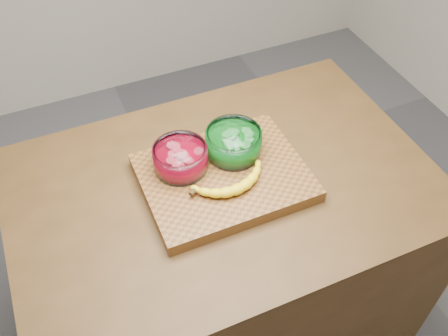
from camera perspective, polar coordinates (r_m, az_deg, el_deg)
name	(u,v)px	position (r m, az deg, el deg)	size (l,w,h in m)	color
ground	(224,326)	(2.17, 0.00, -17.58)	(3.50, 3.50, 0.00)	#525256
counter	(224,268)	(1.78, 0.00, -11.32)	(1.20, 0.80, 0.90)	#472E15
cutting_board	(224,178)	(1.40, 0.00, -1.12)	(0.45, 0.35, 0.04)	brown
bowl_red	(180,158)	(1.38, -5.00, 1.12)	(0.15, 0.15, 0.07)	white
bowl_green	(234,143)	(1.41, 1.10, 2.91)	(0.16, 0.16, 0.07)	white
banana	(231,182)	(1.34, 0.79, -1.60)	(0.25, 0.12, 0.03)	yellow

